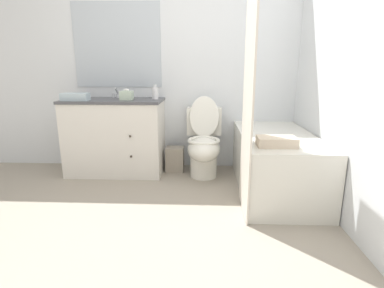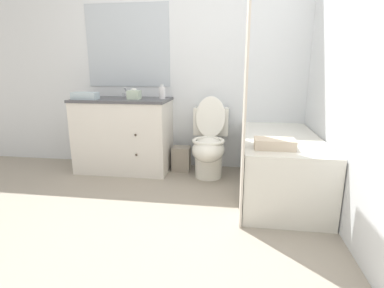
% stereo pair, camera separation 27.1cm
% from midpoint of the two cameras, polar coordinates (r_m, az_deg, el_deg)
% --- Properties ---
extents(ground_plane, '(14.00, 14.00, 0.00)m').
position_cam_midpoint_polar(ground_plane, '(2.23, -2.95, -17.38)').
color(ground_plane, gray).
extents(wall_back, '(8.00, 0.06, 2.50)m').
position_cam_midpoint_polar(wall_back, '(3.57, 2.20, 15.51)').
color(wall_back, silver).
rests_on(wall_back, ground_plane).
extents(wall_right, '(0.05, 2.66, 2.50)m').
position_cam_midpoint_polar(wall_right, '(2.85, 28.48, 14.18)').
color(wall_right, silver).
rests_on(wall_right, ground_plane).
extents(vanity_cabinet, '(1.07, 0.57, 0.84)m').
position_cam_midpoint_polar(vanity_cabinet, '(3.53, -10.70, 1.82)').
color(vanity_cabinet, silver).
rests_on(vanity_cabinet, ground_plane).
extents(sink_faucet, '(0.14, 0.12, 0.12)m').
position_cam_midpoint_polar(sink_faucet, '(3.63, -10.12, 9.33)').
color(sink_faucet, silver).
rests_on(sink_faucet, vanity_cabinet).
extents(toilet, '(0.39, 0.66, 0.87)m').
position_cam_midpoint_polar(toilet, '(3.29, 5.64, -0.12)').
color(toilet, silver).
rests_on(toilet, ground_plane).
extents(bathtub, '(0.69, 1.43, 0.56)m').
position_cam_midpoint_polar(bathtub, '(3.00, 18.74, -3.76)').
color(bathtub, silver).
rests_on(bathtub, ground_plane).
extents(shower_curtain, '(0.01, 0.53, 1.92)m').
position_cam_midpoint_polar(shower_curtain, '(2.35, 13.39, 8.84)').
color(shower_curtain, silver).
rests_on(shower_curtain, ground_plane).
extents(wastebasket, '(0.20, 0.17, 0.28)m').
position_cam_midpoint_polar(wastebasket, '(3.50, 0.17, -2.85)').
color(wastebasket, gray).
rests_on(wastebasket, ground_plane).
extents(tissue_box, '(0.13, 0.12, 0.12)m').
position_cam_midpoint_polar(tissue_box, '(3.37, -8.70, 9.27)').
color(tissue_box, silver).
rests_on(tissue_box, vanity_cabinet).
extents(soap_dispenser, '(0.07, 0.07, 0.16)m').
position_cam_midpoint_polar(soap_dispenser, '(3.37, -3.41, 9.77)').
color(soap_dispenser, silver).
rests_on(soap_dispenser, vanity_cabinet).
extents(hand_towel_folded, '(0.28, 0.14, 0.08)m').
position_cam_midpoint_polar(hand_towel_folded, '(3.46, -17.58, 8.74)').
color(hand_towel_folded, silver).
rests_on(hand_towel_folded, vanity_cabinet).
extents(bath_towel_folded, '(0.31, 0.19, 0.08)m').
position_cam_midpoint_polar(bath_towel_folded, '(2.45, 18.55, 0.01)').
color(bath_towel_folded, beige).
rests_on(bath_towel_folded, bathtub).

